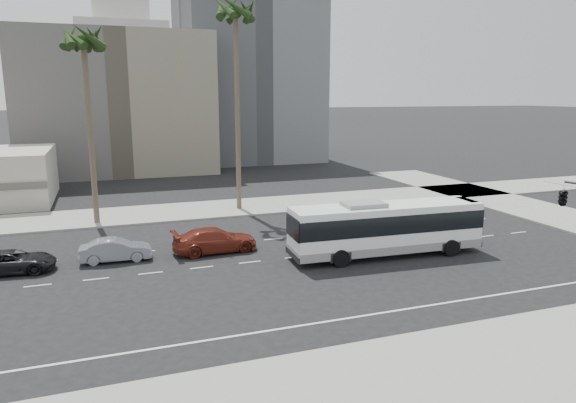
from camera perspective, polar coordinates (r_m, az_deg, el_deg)
name	(u,v)px	position (r m, az deg, el deg)	size (l,w,h in m)	color
ground	(338,253)	(34.56, 5.47, -5.61)	(700.00, 700.00, 0.00)	black
sidewalk_north	(267,205)	(48.56, -2.27, -0.40)	(120.00, 7.00, 0.15)	gray
sidewalk_south	(508,365)	(22.54, 23.04, -16.16)	(120.00, 7.00, 0.15)	gray
midrise_beige_west	(117,103)	(74.88, -18.28, 10.18)	(24.00, 18.00, 18.00)	#615C57
midrise_gray_center	(246,76)	(84.81, -4.60, 13.54)	(20.00, 20.00, 26.00)	#4F5154
civic_tower	(121,35)	(281.55, -17.83, 17.01)	(42.00, 42.00, 129.00)	silver
highrise_right	(224,42)	(267.62, -7.05, 16.94)	(26.00, 26.00, 70.00)	slate
highrise_far	(256,58)	(302.44, -3.53, 15.44)	(22.00, 22.00, 60.00)	slate
city_bus	(386,227)	(33.97, 10.72, -2.75)	(12.69, 3.43, 3.61)	white
car_a	(215,240)	(34.71, -8.02, -4.21)	(5.55, 2.26, 1.61)	maroon
car_b	(116,250)	(34.29, -18.37, -5.07)	(4.32, 1.51, 1.42)	gray
car_c	(12,262)	(34.49, -28.03, -5.86)	(4.79, 2.21, 1.33)	black
traffic_signal	(570,200)	(29.66, 28.52, 0.11)	(2.80, 3.81, 6.02)	#262628
palm_near	(236,17)	(46.47, -5.78, 19.54)	(5.46, 5.46, 18.35)	brown
palm_mid	(84,45)	(43.49, -21.52, 15.71)	(4.99, 4.99, 15.43)	brown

